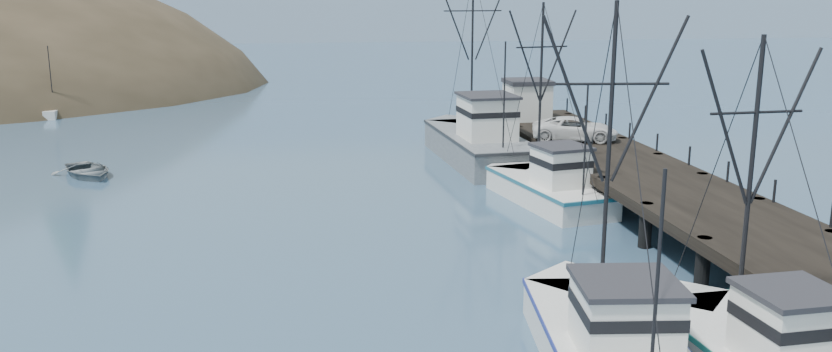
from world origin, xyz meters
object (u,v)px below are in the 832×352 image
(pier_shed, at_px, (527,99))
(motorboat, at_px, (88,176))
(pier, at_px, (653,181))
(work_vessel, at_px, (477,142))
(trawler_mid, at_px, (608,341))
(pickup_truck, at_px, (575,129))
(trawler_far, at_px, (546,187))

(pier_shed, relative_size, motorboat, 0.66)
(pier, xyz_separation_m, pier_shed, (-1.16, 18.00, 1.73))
(motorboat, bearing_deg, pier, -52.97)
(pier, bearing_deg, work_vessel, 111.89)
(pier, xyz_separation_m, trawler_mid, (-8.57, -15.59, -0.87))
(work_vessel, relative_size, motorboat, 3.08)
(pier_shed, relative_size, pickup_truck, 0.63)
(work_vessel, bearing_deg, pier, -68.11)
(work_vessel, xyz_separation_m, pickup_truck, (5.02, -4.42, 1.48))
(trawler_mid, bearing_deg, trawler_far, 77.62)
(pier, bearing_deg, trawler_mid, -118.79)
(trawler_mid, xyz_separation_m, pickup_truck, (7.95, 25.22, 1.89))
(trawler_mid, height_order, pickup_truck, trawler_mid)
(pier, distance_m, pier_shed, 18.12)
(pickup_truck, bearing_deg, pier, -157.96)
(work_vessel, height_order, pickup_truck, work_vessel)
(trawler_far, relative_size, pickup_truck, 2.09)
(trawler_far, xyz_separation_m, pier_shed, (3.31, 14.91, 2.60))
(work_vessel, bearing_deg, trawler_mid, -95.64)
(pier_shed, bearing_deg, pickup_truck, -86.31)
(work_vessel, distance_m, motorboat, 24.22)
(trawler_far, relative_size, motorboat, 2.21)
(pier, height_order, work_vessel, work_vessel)
(pier, relative_size, pickup_truck, 8.61)
(trawler_far, bearing_deg, motorboat, 158.30)
(pier, xyz_separation_m, pickup_truck, (-0.62, 9.63, 1.02))
(trawler_mid, distance_m, motorboat, 35.78)
(trawler_mid, xyz_separation_m, pier_shed, (7.41, 33.59, 2.60))
(work_vessel, distance_m, pier_shed, 6.36)
(pickup_truck, height_order, motorboat, pickup_truck)
(trawler_mid, relative_size, work_vessel, 0.75)
(trawler_mid, distance_m, trawler_far, 19.13)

